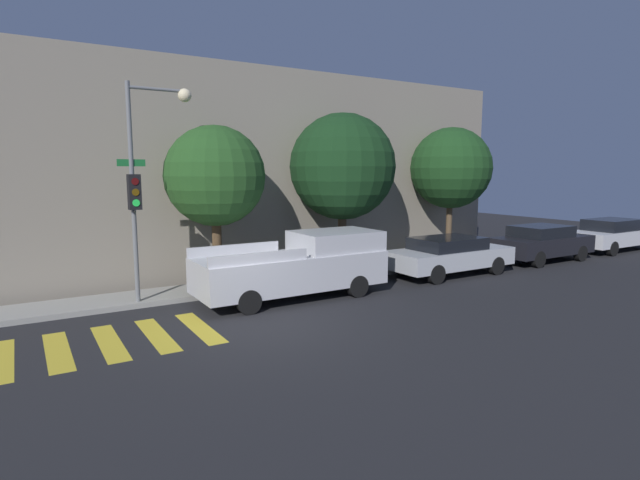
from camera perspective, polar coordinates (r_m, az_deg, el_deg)
The scene contains 12 objects.
ground_plane at distance 11.67m, azimuth -6.74°, elevation -10.03°, with size 60.00×60.00×0.00m, color black.
sidewalk at distance 15.25m, azimuth -13.05°, elevation -5.63°, with size 26.00×1.60×0.14m, color gray.
building_row at distance 18.89m, azimuth -17.42°, elevation 7.30°, with size 26.00×6.00×7.02m, color gray.
crosswalk at distance 11.58m, azimuth -22.91°, elevation -10.74°, with size 4.33×2.60×0.00m.
traffic_light_pole at distance 13.81m, azimuth -19.32°, elevation 7.73°, with size 1.98×0.56×5.83m.
pickup_truck at distance 14.21m, azimuth -2.34°, elevation -2.88°, with size 5.41×1.96×1.83m.
sedan_near_corner at distance 17.83m, azimuth 14.52°, elevation -1.63°, with size 4.59×1.88×1.32m.
sedan_middle at distance 21.77m, azimuth 24.00°, elevation -0.25°, with size 4.36×1.84×1.44m.
sedan_far_end at distance 26.13m, azimuth 30.43°, elevation 0.58°, with size 4.67×1.81×1.44m.
tree_near_corner at distance 15.06m, azimuth -11.90°, elevation 7.11°, with size 2.96×2.96×4.92m.
tree_midblock at distance 17.10m, azimuth 2.60°, elevation 8.33°, with size 3.60×3.60×5.53m.
tree_far_end at distance 20.40m, azimuth 14.73°, elevation 7.92°, with size 3.16×3.16×5.28m.
Camera 1 is at (-4.58, -10.12, 3.57)m, focal length 28.00 mm.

